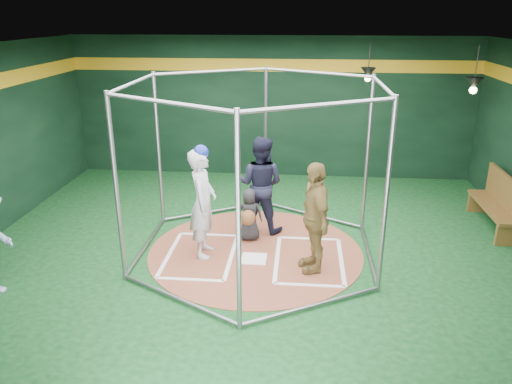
# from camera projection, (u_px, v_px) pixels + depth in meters

# --- Properties ---
(room_shell) EXTENTS (10.10, 9.10, 3.53)m
(room_shell) POSITION_uv_depth(u_px,v_px,m) (255.00, 157.00, 8.31)
(room_shell) COLOR #0B3313
(room_shell) RESTS_ON ground
(clay_disc) EXTENTS (3.80, 3.80, 0.01)m
(clay_disc) POSITION_uv_depth(u_px,v_px,m) (255.00, 251.00, 8.91)
(clay_disc) COLOR brown
(clay_disc) RESTS_ON ground
(home_plate) EXTENTS (0.43, 0.43, 0.01)m
(home_plate) POSITION_uv_depth(u_px,v_px,m) (254.00, 259.00, 8.62)
(home_plate) COLOR white
(home_plate) RESTS_ON clay_disc
(batter_box_left) EXTENTS (1.17, 1.77, 0.01)m
(batter_box_left) POSITION_uv_depth(u_px,v_px,m) (200.00, 255.00, 8.75)
(batter_box_left) COLOR white
(batter_box_left) RESTS_ON clay_disc
(batter_box_right) EXTENTS (1.17, 1.77, 0.01)m
(batter_box_right) POSITION_uv_depth(u_px,v_px,m) (309.00, 260.00, 8.59)
(batter_box_right) COLOR white
(batter_box_right) RESTS_ON clay_disc
(batting_cage) EXTENTS (4.05, 4.67, 3.00)m
(batting_cage) POSITION_uv_depth(u_px,v_px,m) (255.00, 172.00, 8.39)
(batting_cage) COLOR gray
(batting_cage) RESTS_ON ground
(pendant_lamp_near) EXTENTS (0.34, 0.34, 0.90)m
(pendant_lamp_near) POSITION_uv_depth(u_px,v_px,m) (368.00, 73.00, 11.15)
(pendant_lamp_near) COLOR black
(pendant_lamp_near) RESTS_ON room_shell
(pendant_lamp_far) EXTENTS (0.34, 0.34, 0.90)m
(pendant_lamp_far) POSITION_uv_depth(u_px,v_px,m) (474.00, 84.00, 9.49)
(pendant_lamp_far) COLOR black
(pendant_lamp_far) RESTS_ON room_shell
(batter_figure) EXTENTS (0.49, 0.72, 1.98)m
(batter_figure) POSITION_uv_depth(u_px,v_px,m) (203.00, 202.00, 8.48)
(batter_figure) COLOR silver
(batter_figure) RESTS_ON clay_disc
(visitor_leopard) EXTENTS (0.71, 1.16, 1.84)m
(visitor_leopard) POSITION_uv_depth(u_px,v_px,m) (315.00, 217.00, 8.00)
(visitor_leopard) COLOR #A48746
(visitor_leopard) RESTS_ON clay_disc
(catcher_figure) EXTENTS (0.52, 0.57, 0.99)m
(catcher_figure) POSITION_uv_depth(u_px,v_px,m) (249.00, 215.00, 9.18)
(catcher_figure) COLOR black
(catcher_figure) RESTS_ON clay_disc
(umpire) EXTENTS (1.07, 0.93, 1.86)m
(umpire) POSITION_uv_depth(u_px,v_px,m) (261.00, 184.00, 9.48)
(umpire) COLOR black
(umpire) RESTS_ON clay_disc
(dugout_bench) EXTENTS (0.43, 1.86, 1.08)m
(dugout_bench) POSITION_uv_depth(u_px,v_px,m) (499.00, 201.00, 9.72)
(dugout_bench) COLOR brown
(dugout_bench) RESTS_ON ground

